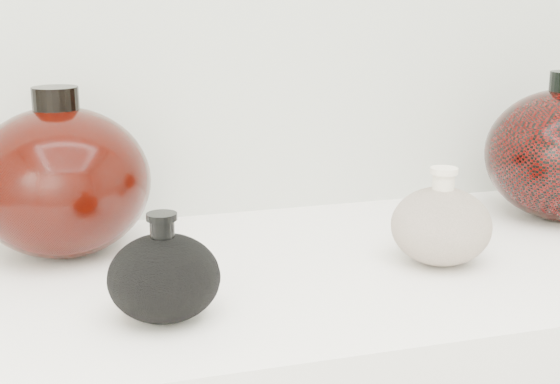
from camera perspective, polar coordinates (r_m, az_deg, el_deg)
name	(u,v)px	position (r m, az deg, el deg)	size (l,w,h in m)	color
black_gourd_vase	(164,277)	(0.80, -8.48, -6.16)	(0.12, 0.12, 0.11)	black
cream_gourd_vase	(441,225)	(0.97, 11.70, -2.39)	(0.15, 0.15, 0.12)	beige
left_round_pot	(61,181)	(1.01, -15.70, 0.78)	(0.25, 0.25, 0.21)	black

